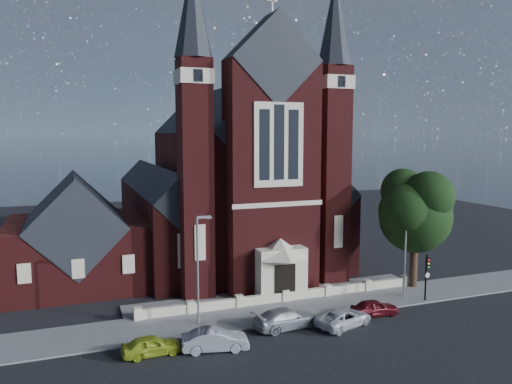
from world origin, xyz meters
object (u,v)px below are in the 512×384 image
at_px(car_lime_van, 151,345).
at_px(car_silver_a, 215,340).
at_px(street_lamp_right, 406,245).
at_px(car_silver_b, 286,318).
at_px(church, 226,185).
at_px(car_white_suv, 344,318).
at_px(traffic_signal, 427,271).
at_px(street_lamp_left, 199,264).
at_px(parish_hall, 76,241).
at_px(car_dark_red, 375,308).
at_px(street_tree, 419,212).

bearing_deg(car_lime_van, car_silver_a, -102.84).
distance_m(street_lamp_right, car_silver_b, 13.13).
xyz_separation_m(car_lime_van, car_silver_a, (3.96, -0.75, 0.07)).
bearing_deg(church, car_white_suv, -85.33).
bearing_deg(traffic_signal, street_lamp_right, 120.01).
relative_size(street_lamp_right, car_silver_a, 1.89).
distance_m(street_lamp_left, car_silver_b, 7.42).
xyz_separation_m(parish_hall, street_lamp_right, (26.09, -14.00, 0.59)).
xyz_separation_m(car_silver_a, car_dark_red, (13.18, 1.66, -0.07)).
bearing_deg(car_silver_a, car_silver_b, -61.67).
relative_size(church, street_lamp_left, 4.31).
xyz_separation_m(car_white_suv, car_dark_red, (3.33, 1.03, -0.00)).
distance_m(parish_hall, car_dark_red, 27.25).
bearing_deg(church, street_tree, -53.83).
relative_size(car_silver_a, car_dark_red, 1.16).
xyz_separation_m(car_silver_b, car_dark_red, (7.35, -0.15, -0.09)).
bearing_deg(parish_hall, car_white_suv, -44.96).
relative_size(street_lamp_left, car_silver_b, 1.64).
bearing_deg(street_lamp_left, traffic_signal, -4.76).
distance_m(car_silver_a, car_white_suv, 9.88).
bearing_deg(car_silver_a, street_lamp_right, -65.06).
height_order(car_silver_a, car_silver_b, car_silver_b).
height_order(parish_hall, street_tree, street_tree).
bearing_deg(church, street_lamp_left, -112.66).
distance_m(parish_hall, car_white_suv, 25.46).
bearing_deg(church, car_dark_red, -76.58).
bearing_deg(parish_hall, church, 17.16).
bearing_deg(street_tree, parish_hall, 156.74).
bearing_deg(traffic_signal, parish_hall, 150.02).
bearing_deg(car_white_suv, car_lime_van, 70.69).
height_order(church, car_silver_a, church).
bearing_deg(parish_hall, street_lamp_right, -28.22).
relative_size(car_silver_b, car_dark_red, 1.33).
distance_m(parish_hall, street_lamp_left, 16.18).
relative_size(parish_hall, street_lamp_right, 1.51).
bearing_deg(traffic_signal, street_lamp_left, 175.24).
xyz_separation_m(street_lamp_left, car_white_suv, (9.77, -3.83, -3.97)).
xyz_separation_m(parish_hall, car_silver_a, (8.00, -18.45, -3.30)).
relative_size(parish_hall, car_dark_red, 3.29).
xyz_separation_m(street_lamp_right, car_white_suv, (-8.23, -3.83, -3.97)).
distance_m(parish_hall, car_silver_b, 21.89).
height_order(church, street_tree, church).
bearing_deg(street_tree, street_lamp_left, -175.24).
bearing_deg(street_lamp_right, street_tree, 34.26).
distance_m(church, traffic_signal, 23.94).
distance_m(church, car_silver_b, 22.95).
distance_m(church, parish_hall, 17.26).
bearing_deg(traffic_signal, church, 118.20).
bearing_deg(street_tree, traffic_signal, -115.95).
xyz_separation_m(street_lamp_left, car_silver_a, (-0.09, -4.45, -3.89)).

